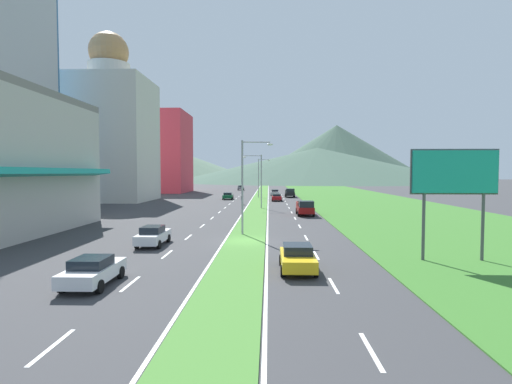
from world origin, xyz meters
TOP-DOWN VIEW (x-y plane):
  - ground_plane at (0.00, 0.00)m, footprint 600.00×600.00m
  - grass_median at (0.00, 60.00)m, footprint 3.20×240.00m
  - grass_verge_right at (20.60, 60.00)m, footprint 24.00×240.00m
  - lane_dash_left_0 at (-5.10, -20.00)m, footprint 0.16×2.80m
  - lane_dash_left_1 at (-5.10, -12.66)m, footprint 0.16×2.80m
  - lane_dash_left_2 at (-5.10, -5.32)m, footprint 0.16×2.80m
  - lane_dash_left_3 at (-5.10, 2.02)m, footprint 0.16×2.80m
  - lane_dash_left_4 at (-5.10, 9.36)m, footprint 0.16×2.80m
  - lane_dash_left_5 at (-5.10, 16.69)m, footprint 0.16×2.80m
  - lane_dash_left_6 at (-5.10, 24.03)m, footprint 0.16×2.80m
  - lane_dash_left_7 at (-5.10, 31.37)m, footprint 0.16×2.80m
  - lane_dash_left_8 at (-5.10, 38.71)m, footprint 0.16×2.80m
  - lane_dash_left_9 at (-5.10, 46.05)m, footprint 0.16×2.80m
  - lane_dash_left_10 at (-5.10, 53.39)m, footprint 0.16×2.80m
  - lane_dash_left_11 at (-5.10, 60.73)m, footprint 0.16×2.80m
  - lane_dash_left_12 at (-5.10, 68.07)m, footprint 0.16×2.80m
  - lane_dash_right_0 at (5.10, -20.00)m, footprint 0.16×2.80m
  - lane_dash_right_1 at (5.10, -12.66)m, footprint 0.16×2.80m
  - lane_dash_right_2 at (5.10, -5.32)m, footprint 0.16×2.80m
  - lane_dash_right_3 at (5.10, 2.02)m, footprint 0.16×2.80m
  - lane_dash_right_4 at (5.10, 9.36)m, footprint 0.16×2.80m
  - lane_dash_right_5 at (5.10, 16.69)m, footprint 0.16×2.80m
  - lane_dash_right_6 at (5.10, 24.03)m, footprint 0.16×2.80m
  - lane_dash_right_7 at (5.10, 31.37)m, footprint 0.16×2.80m
  - lane_dash_right_8 at (5.10, 38.71)m, footprint 0.16×2.80m
  - lane_dash_right_9 at (5.10, 46.05)m, footprint 0.16×2.80m
  - lane_dash_right_10 at (5.10, 53.39)m, footprint 0.16×2.80m
  - lane_dash_right_11 at (5.10, 60.73)m, footprint 0.16×2.80m
  - lane_dash_right_12 at (5.10, 68.07)m, footprint 0.16×2.80m
  - edge_line_median_left at (-1.75, 60.00)m, footprint 0.16×240.00m
  - edge_line_median_right at (1.75, 60.00)m, footprint 0.16×240.00m
  - domed_building at (-29.56, 46.72)m, footprint 15.70×15.70m
  - midrise_colored at (-30.07, 81.58)m, footprint 17.61×17.61m
  - hill_far_left at (-97.31, 290.65)m, footprint 177.90×177.90m
  - hill_far_center at (32.31, 220.89)m, footprint 177.91×177.91m
  - hill_far_right at (51.81, 267.36)m, footprint 131.16×131.16m
  - street_lamp_near at (-0.17, 3.62)m, footprint 2.86×0.47m
  - street_lamp_mid at (0.35, 30.22)m, footprint 3.03×0.28m
  - street_lamp_far at (-0.11, 56.83)m, footprint 2.67×0.44m
  - billboard_roadside at (13.53, -6.86)m, footprint 5.47×0.28m
  - car_0 at (-6.63, 51.00)m, footprint 2.04×4.05m
  - car_1 at (3.52, -9.65)m, footprint 2.02×4.39m
  - car_2 at (-7.00, 95.13)m, footprint 1.91×4.18m
  - car_3 at (3.34, 64.54)m, footprint 2.03×4.54m
  - car_4 at (-6.87, -12.99)m, footprint 2.00×4.34m
  - car_5 at (3.44, 46.89)m, footprint 1.98×4.38m
  - car_6 at (-7.03, -1.99)m, footprint 1.86×4.55m
  - pickup_truck_0 at (6.68, 59.10)m, footprint 2.18×5.40m
  - pickup_truck_1 at (6.63, 20.08)m, footprint 2.18×5.40m
  - motorcycle_rider at (-2.78, 37.57)m, footprint 0.36×2.00m

SIDE VIEW (x-z plane):
  - ground_plane at x=0.00m, z-range 0.00..0.00m
  - lane_dash_left_0 at x=-5.10m, z-range 0.00..0.01m
  - lane_dash_left_1 at x=-5.10m, z-range 0.00..0.01m
  - lane_dash_left_2 at x=-5.10m, z-range 0.00..0.01m
  - lane_dash_left_3 at x=-5.10m, z-range 0.00..0.01m
  - lane_dash_left_4 at x=-5.10m, z-range 0.00..0.01m
  - lane_dash_left_5 at x=-5.10m, z-range 0.00..0.01m
  - lane_dash_left_6 at x=-5.10m, z-range 0.00..0.01m
  - lane_dash_left_7 at x=-5.10m, z-range 0.00..0.01m
  - lane_dash_left_8 at x=-5.10m, z-range 0.00..0.01m
  - lane_dash_left_9 at x=-5.10m, z-range 0.00..0.01m
  - lane_dash_left_10 at x=-5.10m, z-range 0.00..0.01m
  - lane_dash_left_11 at x=-5.10m, z-range 0.00..0.01m
  - lane_dash_left_12 at x=-5.10m, z-range 0.00..0.01m
  - lane_dash_right_0 at x=5.10m, z-range 0.00..0.01m
  - lane_dash_right_1 at x=5.10m, z-range 0.00..0.01m
  - lane_dash_right_2 at x=5.10m, z-range 0.00..0.01m
  - lane_dash_right_3 at x=5.10m, z-range 0.00..0.01m
  - lane_dash_right_4 at x=5.10m, z-range 0.00..0.01m
  - lane_dash_right_5 at x=5.10m, z-range 0.00..0.01m
  - lane_dash_right_6 at x=5.10m, z-range 0.00..0.01m
  - lane_dash_right_7 at x=5.10m, z-range 0.00..0.01m
  - lane_dash_right_8 at x=5.10m, z-range 0.00..0.01m
  - lane_dash_right_9 at x=5.10m, z-range 0.00..0.01m
  - lane_dash_right_10 at x=5.10m, z-range 0.00..0.01m
  - lane_dash_right_11 at x=5.10m, z-range 0.00..0.01m
  - lane_dash_right_12 at x=5.10m, z-range 0.00..0.01m
  - edge_line_median_left at x=-1.75m, z-range 0.00..0.01m
  - edge_line_median_right at x=1.75m, z-range 0.00..0.01m
  - grass_median at x=0.00m, z-range 0.00..0.06m
  - grass_verge_right at x=20.60m, z-range 0.00..0.06m
  - car_5 at x=3.44m, z-range 0.03..1.41m
  - car_4 at x=-6.87m, z-range 0.02..1.46m
  - car_0 at x=-6.63m, z-range 0.02..1.46m
  - motorcycle_rider at x=-2.78m, z-range -0.15..1.65m
  - car_1 at x=3.52m, z-range 0.01..1.50m
  - car_3 at x=3.34m, z-range 0.02..1.52m
  - car_6 at x=-7.03m, z-range 0.01..1.52m
  - car_2 at x=-7.00m, z-range 0.03..1.53m
  - pickup_truck_0 at x=6.68m, z-range -0.02..1.98m
  - pickup_truck_1 at x=6.63m, z-range -0.02..1.98m
  - street_lamp_mid at x=0.35m, z-range 0.69..9.07m
  - street_lamp_near at x=-0.17m, z-range 0.68..9.17m
  - street_lamp_far at x=-0.11m, z-range 0.66..9.31m
  - billboard_roadside at x=13.53m, z-range 1.80..8.90m
  - hill_far_center at x=32.31m, z-range 0.00..21.02m
  - midrise_colored at x=-30.07m, z-range 0.00..22.54m
  - domed_building at x=-29.56m, z-range -3.00..30.11m
  - hill_far_left at x=-97.31m, z-range 0.00..31.98m
  - hill_far_right at x=51.81m, z-range 0.00..40.47m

